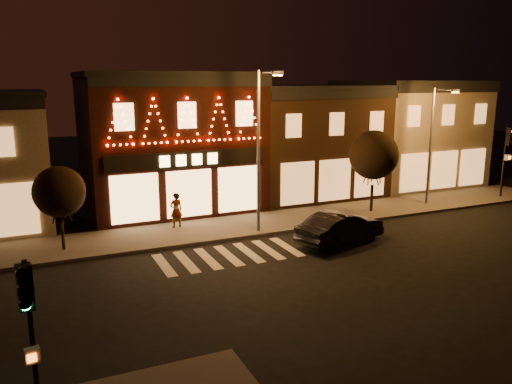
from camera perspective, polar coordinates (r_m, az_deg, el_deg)
ground at (r=20.08m, az=1.12°, el=-10.60°), size 120.00×120.00×0.00m
sidewalk_far at (r=27.72m, az=-2.23°, el=-3.87°), size 44.00×4.00×0.15m
building_pulp at (r=31.88m, az=-9.71°, el=5.62°), size 10.20×8.34×8.30m
building_right_a at (r=35.52m, az=5.36°, el=5.77°), size 9.20×8.28×7.50m
building_right_b at (r=40.68m, az=16.54°, el=6.38°), size 9.20×8.28×7.80m
traffic_signal_near at (r=11.61m, az=-24.03°, el=-12.92°), size 0.32×0.44×4.18m
traffic_signal_far at (r=37.72m, az=26.34°, el=4.49°), size 0.39×0.53×4.66m
streetlamp_mid at (r=25.55m, az=0.57°, el=5.91°), size 0.58×1.88×8.18m
streetlamp_right at (r=33.42m, az=19.26°, el=5.79°), size 0.57×1.66×7.22m
tree_left at (r=24.77m, az=-21.15°, el=0.02°), size 2.34×2.34×3.91m
tree_right at (r=30.77m, az=13.03°, el=4.06°), size 2.90×2.90×4.84m
dark_sedan at (r=25.26m, az=9.44°, el=-3.97°), size 5.09×2.94×1.59m
pedestrian at (r=27.39m, az=-8.92°, el=-2.02°), size 0.73×0.53×1.88m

